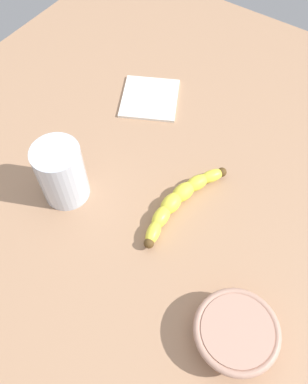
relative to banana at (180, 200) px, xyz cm
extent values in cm
cube|color=#A87E5E|center=(-2.39, -2.43, -3.05)|extent=(120.00, 120.00, 3.00)
ellipsoid|color=yellow|center=(-7.85, 2.16, 0.00)|extent=(5.46, 4.62, 2.33)
ellipsoid|color=yellow|center=(-4.90, 0.63, 0.00)|extent=(5.65, 4.42, 2.71)
ellipsoid|color=yellow|center=(-1.74, -0.40, 0.00)|extent=(5.57, 4.17, 3.09)
ellipsoid|color=yellow|center=(1.54, -0.90, 0.00)|extent=(5.20, 3.45, 3.09)
ellipsoid|color=yellow|center=(4.86, -0.88, 0.00)|extent=(5.21, 3.14, 2.71)
ellipsoid|color=yellow|center=(8.13, -0.31, 0.00)|extent=(5.41, 3.49, 2.33)
sphere|color=#513819|center=(-9.75, 3.35, 0.00)|extent=(1.81, 1.81, 1.81)
sphere|color=#513819|center=(10.31, 0.24, 0.00)|extent=(1.81, 1.81, 1.81)
cylinder|color=silver|center=(9.51, -18.96, 4.50)|extent=(8.50, 8.50, 12.08)
cylinder|color=#E7BA73|center=(9.51, -18.96, 3.33)|extent=(8.00, 8.00, 9.25)
cylinder|color=tan|center=(15.57, 19.29, 0.83)|extent=(10.61, 10.61, 4.76)
torus|color=tan|center=(15.57, 19.29, 2.61)|extent=(12.73, 12.73, 1.20)
cube|color=white|center=(-19.45, -19.98, -1.25)|extent=(16.91, 16.64, 0.60)
camera|label=1|loc=(33.48, 16.99, 60.83)|focal=36.68mm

